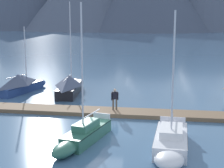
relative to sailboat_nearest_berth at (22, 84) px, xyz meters
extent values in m
plane|color=#426689|center=(9.62, -11.10, -0.91)|extent=(700.00, 700.00, 0.00)
cube|color=brown|center=(9.62, -7.10, -0.76)|extent=(25.69, 3.91, 0.30)
cylinder|color=#38383D|center=(9.56, -8.02, -0.79)|extent=(24.54, 1.96, 0.24)
cylinder|color=#38383D|center=(9.69, -6.18, -0.79)|extent=(24.54, 1.96, 0.24)
cube|color=navy|center=(-0.02, -0.07, -0.49)|extent=(3.04, 5.97, 0.84)
ellipsoid|color=navy|center=(0.91, 2.98, -0.49)|extent=(1.62, 1.93, 0.79)
cube|color=#121D39|center=(-0.02, -0.07, -0.11)|extent=(3.04, 5.87, 0.06)
cylinder|color=silver|center=(0.25, 0.84, 2.80)|extent=(0.10, 0.10, 5.74)
cylinder|color=silver|center=(-0.20, -0.66, 0.85)|extent=(0.98, 3.01, 0.08)
pyramid|color=#4C5670|center=(-0.15, -0.49, 0.48)|extent=(2.94, 4.93, 1.10)
cube|color=black|center=(5.02, -0.33, -0.43)|extent=(1.88, 6.34, 0.96)
ellipsoid|color=black|center=(4.91, 3.18, -0.43)|extent=(1.50, 2.12, 0.91)
cube|color=black|center=(5.02, -0.33, 0.01)|extent=(1.92, 6.21, 0.06)
cylinder|color=silver|center=(4.99, 0.61, 4.06)|extent=(0.10, 0.10, 8.02)
cylinder|color=silver|center=(5.06, -1.42, 0.93)|extent=(0.21, 4.06, 0.08)
pyramid|color=#4C5670|center=(5.04, -0.80, 0.55)|extent=(2.09, 5.09, 1.01)
cube|color=#336B56|center=(8.79, -13.02, -0.52)|extent=(2.61, 4.70, 0.78)
ellipsoid|color=#336B56|center=(7.99, -15.54, -0.52)|extent=(1.72, 2.41, 0.74)
cube|color=#163027|center=(8.79, -13.02, -0.17)|extent=(2.62, 4.62, 0.06)
cylinder|color=silver|center=(8.64, -13.50, 3.58)|extent=(0.10, 0.10, 7.42)
cylinder|color=silver|center=(8.98, -12.41, 0.59)|extent=(0.77, 2.22, 0.08)
cube|color=#3A7560|center=(8.75, -13.13, 0.08)|extent=(1.49, 2.21, 0.42)
cube|color=silver|center=(9.44, -10.95, 0.05)|extent=(1.16, 0.45, 0.36)
cube|color=white|center=(13.79, -13.78, -0.51)|extent=(2.32, 4.89, 0.80)
ellipsoid|color=white|center=(13.47, -16.46, -0.51)|extent=(1.73, 2.14, 0.76)
cube|color=slate|center=(13.79, -13.78, -0.15)|extent=(2.35, 4.80, 0.06)
cylinder|color=silver|center=(13.74, -14.22, 3.36)|extent=(0.10, 0.10, 6.94)
cylinder|color=silver|center=(13.87, -13.15, 0.60)|extent=(0.34, 2.16, 0.08)
cube|color=white|center=(13.78, -13.90, 0.11)|extent=(1.48, 2.26, 0.45)
cube|color=silver|center=(14.07, -11.52, 0.07)|extent=(1.59, 0.29, 0.36)
cylinder|color=brown|center=(9.88, -6.99, -0.18)|extent=(0.14, 0.14, 0.86)
cylinder|color=brown|center=(10.13, -6.89, -0.18)|extent=(0.14, 0.14, 0.86)
cube|color=black|center=(10.00, -6.94, 0.55)|extent=(0.43, 0.34, 0.60)
sphere|color=beige|center=(10.00, -6.94, 0.97)|extent=(0.22, 0.22, 0.22)
cylinder|color=black|center=(9.77, -7.03, 0.48)|extent=(0.09, 0.09, 0.62)
cylinder|color=black|center=(10.24, -6.85, 0.48)|extent=(0.09, 0.09, 0.62)
camera|label=1|loc=(12.01, -32.32, 6.32)|focal=53.85mm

